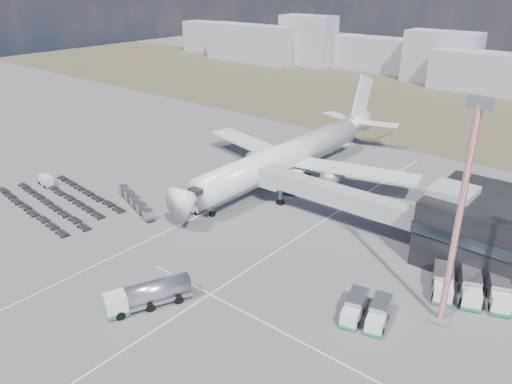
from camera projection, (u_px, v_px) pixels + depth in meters
The scene contains 15 objects.
ground at pixel (174, 235), 81.29m from camera, with size 420.00×420.00×0.00m, color #565659.
grass_strip at pixel (434, 107), 158.90m from camera, with size 420.00×90.00×0.01m, color #4B452D.
lane_markings at pixel (231, 247), 77.70m from camera, with size 47.12×110.00×0.01m.
jet_bridge at pixel (326, 193), 84.39m from camera, with size 30.30×3.80×7.05m.
airliner at pixel (291, 154), 102.00m from camera, with size 51.59×64.53×17.62m.
skyline at pixel (484, 63), 182.66m from camera, with size 304.80×27.23×22.52m.
fuel_tanker at pixel (148, 294), 63.32m from camera, with size 6.92×11.05×3.51m.
pushback_tug at pixel (193, 208), 88.96m from camera, with size 3.44×1.93×1.53m, color silver.
utility_van at pixel (46, 181), 99.92m from camera, with size 3.79×1.71×2.06m, color silver.
catering_truck at pixel (294, 182), 97.94m from camera, with size 4.98×7.12×3.02m.
service_trucks_near at pixel (366, 311), 60.91m from camera, with size 6.51×7.23×2.47m.
service_trucks_far at pixel (471, 287), 65.13m from camera, with size 11.13×9.83×2.81m.
uld_row at pixel (136, 202), 90.77m from camera, with size 15.01×6.32×1.68m.
baggage_dollies at pixel (59, 201), 92.77m from camera, with size 28.96×14.95×0.64m.
floodlight_mast at pixel (459, 219), 55.64m from camera, with size 2.66×2.15×27.85m.
Camera 1 is at (55.92, -46.66, 39.14)m, focal length 35.00 mm.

